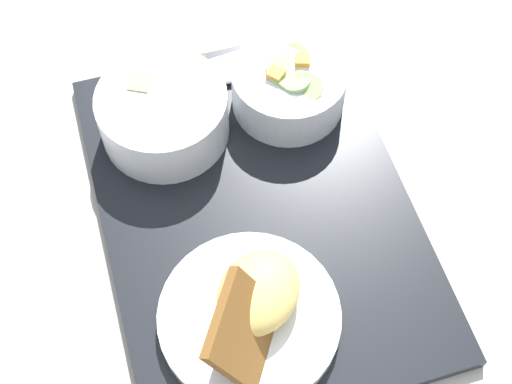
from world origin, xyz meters
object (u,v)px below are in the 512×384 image
object	(u,v)px
plate_main	(252,311)
spoon	(205,76)
knife	(190,67)
bowl_salad	(289,85)
bowl_soup	(163,112)

from	to	relation	value
plate_main	spoon	size ratio (longest dim) A/B	1.10
plate_main	spoon	bearing A→B (deg)	167.39
plate_main	spoon	world-z (taller)	plate_main
knife	spoon	distance (m)	0.02
knife	spoon	size ratio (longest dim) A/B	1.20
bowl_salad	plate_main	bearing A→B (deg)	-32.01
bowl_soup	spoon	size ratio (longest dim) A/B	0.89
knife	bowl_soup	bearing A→B (deg)	-126.82
bowl_salad	spoon	distance (m)	0.10
knife	spoon	world-z (taller)	knife
plate_main	knife	distance (m)	0.31
bowl_salad	bowl_soup	size ratio (longest dim) A/B	0.91
bowl_soup	knife	xyz separation A→B (m)	(-0.07, 0.05, -0.03)
bowl_soup	spoon	xyz separation A→B (m)	(-0.05, 0.07, -0.03)
bowl_salad	bowl_soup	xyz separation A→B (m)	(-0.02, -0.14, 0.00)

